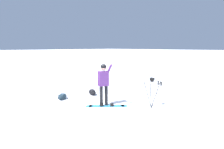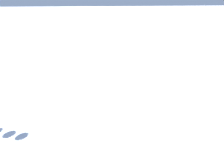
{
  "view_description": "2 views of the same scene",
  "coord_description": "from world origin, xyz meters",
  "px_view_note": "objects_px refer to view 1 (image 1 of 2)",
  "views": [
    {
      "loc": [
        -5.64,
        -6.1,
        2.49
      ],
      "look_at": [
        -0.36,
        -0.9,
        1.38
      ],
      "focal_mm": 29.76,
      "sensor_mm": 36.0,
      "label": 1
    },
    {
      "loc": [
        -1.03,
        4.98,
        8.54
      ],
      "look_at": [
        -1.9,
        -3.66,
        5.63
      ],
      "focal_mm": 40.0,
      "sensor_mm": 36.0,
      "label": 2
    }
  ],
  "objects_px": {
    "snowboard": "(107,106)",
    "gear_bag_small": "(92,92)",
    "camera_tripod": "(152,86)",
    "ski_poles": "(159,94)",
    "snowboarder": "(104,80)",
    "gear_bag_large": "(62,97)"
  },
  "relations": [
    {
      "from": "ski_poles",
      "to": "gear_bag_large",
      "type": "bearing_deg",
      "value": 105.51
    },
    {
      "from": "camera_tripod",
      "to": "ski_poles",
      "type": "bearing_deg",
      "value": -131.7
    },
    {
      "from": "snowboarder",
      "to": "camera_tripod",
      "type": "distance_m",
      "value": 1.99
    },
    {
      "from": "snowboard",
      "to": "ski_poles",
      "type": "distance_m",
      "value": 2.38
    },
    {
      "from": "snowboard",
      "to": "gear_bag_small",
      "type": "bearing_deg",
      "value": 67.79
    },
    {
      "from": "snowboarder",
      "to": "camera_tripod",
      "type": "height_order",
      "value": "snowboarder"
    },
    {
      "from": "camera_tripod",
      "to": "snowboarder",
      "type": "bearing_deg",
      "value": 126.15
    },
    {
      "from": "camera_tripod",
      "to": "gear_bag_small",
      "type": "relative_size",
      "value": 1.79
    },
    {
      "from": "snowboard",
      "to": "snowboarder",
      "type": "bearing_deg",
      "value": 106.44
    },
    {
      "from": "gear_bag_large",
      "to": "ski_poles",
      "type": "bearing_deg",
      "value": -74.49
    },
    {
      "from": "snowboard",
      "to": "ski_poles",
      "type": "bearing_deg",
      "value": -77.53
    },
    {
      "from": "gear_bag_large",
      "to": "ski_poles",
      "type": "height_order",
      "value": "ski_poles"
    },
    {
      "from": "snowboarder",
      "to": "gear_bag_large",
      "type": "bearing_deg",
      "value": 108.45
    },
    {
      "from": "gear_bag_small",
      "to": "ski_poles",
      "type": "height_order",
      "value": "ski_poles"
    },
    {
      "from": "snowboard",
      "to": "ski_poles",
      "type": "height_order",
      "value": "ski_poles"
    },
    {
      "from": "snowboarder",
      "to": "gear_bag_small",
      "type": "xyz_separation_m",
      "value": [
        0.81,
        1.75,
        -0.97
      ]
    },
    {
      "from": "camera_tripod",
      "to": "ski_poles",
      "type": "height_order",
      "value": "ski_poles"
    },
    {
      "from": "snowboard",
      "to": "gear_bag_small",
      "type": "distance_m",
      "value": 2.05
    },
    {
      "from": "snowboard",
      "to": "camera_tripod",
      "type": "xyz_separation_m",
      "value": [
        1.13,
        -1.46,
        0.88
      ]
    },
    {
      "from": "gear_bag_large",
      "to": "gear_bag_small",
      "type": "bearing_deg",
      "value": -14.54
    },
    {
      "from": "gear_bag_small",
      "to": "snowboard",
      "type": "bearing_deg",
      "value": -112.21
    },
    {
      "from": "gear_bag_large",
      "to": "snowboarder",
      "type": "bearing_deg",
      "value": -71.55
    }
  ]
}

